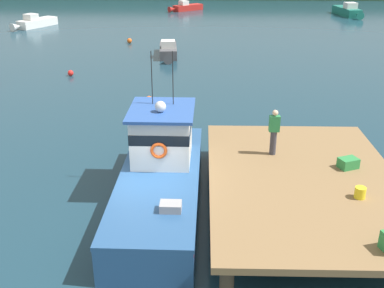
{
  "coord_description": "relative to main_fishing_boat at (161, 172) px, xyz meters",
  "views": [
    {
      "loc": [
        1.58,
        -13.2,
        8.09
      ],
      "look_at": [
        1.2,
        2.14,
        1.4
      ],
      "focal_mm": 43.91,
      "sensor_mm": 36.0,
      "label": 1
    }
  ],
  "objects": [
    {
      "name": "moored_boat_near_channel",
      "position": [
        -15.68,
        33.77,
        -0.54
      ],
      "size": [
        3.51,
        5.21,
        1.36
      ],
      "color": "white",
      "rests_on": "ground"
    },
    {
      "name": "main_fishing_boat",
      "position": [
        0.0,
        0.0,
        0.0
      ],
      "size": [
        2.66,
        9.83,
        4.8
      ],
      "color": "#285184",
      "rests_on": "ground"
    },
    {
      "name": "dock",
      "position": [
        4.59,
        -0.71,
        0.07
      ],
      "size": [
        6.0,
        9.0,
        1.2
      ],
      "color": "#4C3D2D",
      "rests_on": "ground"
    },
    {
      "name": "mooring_buoy_inshore",
      "position": [
        -7.23,
        15.53,
        -0.82
      ],
      "size": [
        0.37,
        0.37,
        0.37
      ],
      "primitive_type": "sphere",
      "color": "red",
      "rests_on": "ground"
    },
    {
      "name": "moored_boat_off_the_point",
      "position": [
        -1.3,
        21.27,
        -0.57
      ],
      "size": [
        1.56,
        5.01,
        1.26
      ],
      "color": "#4C4C51",
      "rests_on": "ground"
    },
    {
      "name": "deckhand_by_the_boat",
      "position": [
        3.82,
        1.09,
        1.05
      ],
      "size": [
        0.36,
        0.22,
        1.63
      ],
      "color": "#383842",
      "rests_on": "dock"
    },
    {
      "name": "crate_single_by_cleat",
      "position": [
        6.16,
        0.07,
        0.36
      ],
      "size": [
        0.72,
        0.64,
        0.34
      ],
      "primitive_type": "cube",
      "rotation": [
        0.0,
        0.0,
        0.39
      ],
      "color": "#2D8442",
      "rests_on": "dock"
    },
    {
      "name": "ground_plane",
      "position": [
        -0.21,
        -0.71,
        -1.01
      ],
      "size": [
        200.0,
        200.0,
        0.0
      ],
      "primitive_type": "plane",
      "color": "#193847"
    },
    {
      "name": "mooring_buoy_spare_mooring",
      "position": [
        -1.55,
        10.17,
        -0.81
      ],
      "size": [
        0.39,
        0.39,
        0.39
      ],
      "primitive_type": "sphere",
      "color": "#EA5B19",
      "rests_on": "ground"
    },
    {
      "name": "bait_bucket",
      "position": [
        5.95,
        -1.9,
        0.36
      ],
      "size": [
        0.32,
        0.32,
        0.34
      ],
      "primitive_type": "cylinder",
      "color": "yellow",
      "rests_on": "dock"
    },
    {
      "name": "moored_boat_far_right",
      "position": [
        18.04,
        42.37,
        -0.48
      ],
      "size": [
        2.27,
        6.18,
        1.54
      ],
      "color": "#196B5B",
      "rests_on": "ground"
    },
    {
      "name": "moored_boat_mid_harbor",
      "position": [
        -0.9,
        46.23,
        -0.59
      ],
      "size": [
        4.33,
        3.74,
        1.22
      ],
      "color": "red",
      "rests_on": "ground"
    },
    {
      "name": "mooring_buoy_channel_marker",
      "position": [
        -4.97,
        26.11,
        -0.8
      ],
      "size": [
        0.41,
        0.41,
        0.41
      ],
      "primitive_type": "sphere",
      "color": "#EA5B19",
      "rests_on": "ground"
    }
  ]
}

